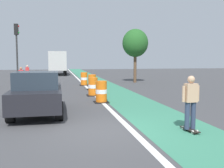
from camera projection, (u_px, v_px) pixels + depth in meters
name	position (u px, v px, depth m)	size (l,w,h in m)	color
ground_plane	(101.00, 130.00, 8.02)	(100.00, 100.00, 0.00)	#424244
bike_lane_strip	(106.00, 87.00, 20.21)	(2.50, 80.00, 0.01)	#387F60
lane_divider_stripe	(87.00, 88.00, 19.90)	(0.20, 80.00, 0.01)	silver
skateboarder_on_lane	(191.00, 102.00, 7.73)	(0.57, 0.81, 1.69)	black
parked_sedan_nearest	(37.00, 93.00, 10.18)	(1.93, 4.11, 1.70)	black
traffic_barrel_front	(101.00, 92.00, 13.05)	(0.73, 0.73, 1.09)	orange
traffic_barrel_mid	(93.00, 87.00, 15.53)	(0.73, 0.73, 1.09)	orange
traffic_barrel_back	(92.00, 82.00, 18.64)	(0.73, 0.73, 1.09)	orange
traffic_barrel_far	(84.00, 79.00, 21.71)	(0.73, 0.73, 1.09)	orange
delivery_truck_down_block	(57.00, 62.00, 36.62)	(2.40, 7.62, 3.23)	beige
traffic_light_corner	(17.00, 43.00, 21.50)	(0.41, 0.32, 5.10)	#2D2D2D
pedestrian_crossing	(21.00, 77.00, 19.30)	(0.34, 0.20, 1.61)	#33333D
pedestrian_waiting	(27.00, 73.00, 25.69)	(0.34, 0.20, 1.61)	#33333D
street_tree_sidewalk	(135.00, 43.00, 24.14)	(2.40, 2.40, 5.00)	brown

